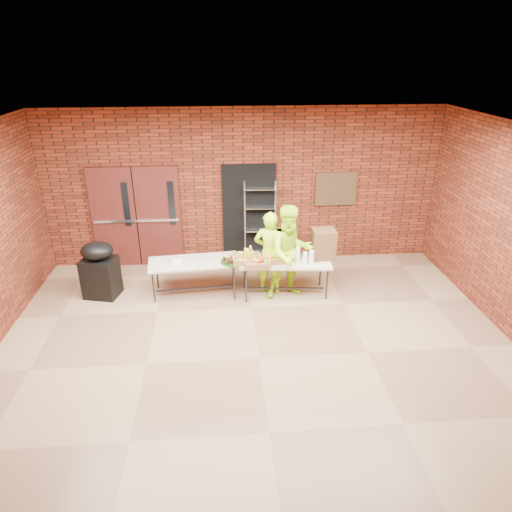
% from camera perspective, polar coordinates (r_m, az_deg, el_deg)
% --- Properties ---
extents(room, '(8.08, 7.08, 3.28)m').
position_cam_1_polar(room, '(6.11, 0.39, -0.64)').
color(room, brown).
rests_on(room, ground).
extents(double_doors, '(1.78, 0.12, 2.10)m').
position_cam_1_polar(double_doors, '(9.64, -14.67, 4.70)').
color(double_doors, '#471914').
rests_on(double_doors, room).
extents(dark_doorway, '(1.10, 0.06, 2.10)m').
position_cam_1_polar(dark_doorway, '(9.53, -0.88, 5.26)').
color(dark_doorway, black).
rests_on(dark_doorway, room).
extents(bronze_plaque, '(0.85, 0.04, 0.70)m').
position_cam_1_polar(bronze_plaque, '(9.65, 9.95, 8.26)').
color(bronze_plaque, '#422D1A').
rests_on(bronze_plaque, room).
extents(wire_rack, '(0.67, 0.26, 1.78)m').
position_cam_1_polar(wire_rack, '(9.47, 0.52, 4.10)').
color(wire_rack, '#B6B6BE').
rests_on(wire_rack, room).
extents(table_left, '(1.68, 0.82, 0.67)m').
position_cam_1_polar(table_left, '(8.39, -7.78, -1.00)').
color(table_left, tan).
rests_on(table_left, room).
extents(table_right, '(1.70, 0.83, 0.68)m').
position_cam_1_polar(table_right, '(8.33, 3.66, -0.94)').
color(table_right, tan).
rests_on(table_right, room).
extents(basket_bananas, '(0.50, 0.39, 0.15)m').
position_cam_1_polar(basket_bananas, '(8.21, -1.19, -0.33)').
color(basket_bananas, '#A57442').
rests_on(basket_bananas, table_right).
extents(basket_oranges, '(0.46, 0.36, 0.14)m').
position_cam_1_polar(basket_oranges, '(8.27, 2.48, -0.21)').
color(basket_oranges, '#A57442').
rests_on(basket_oranges, table_right).
extents(basket_apples, '(0.46, 0.36, 0.14)m').
position_cam_1_polar(basket_apples, '(8.08, 0.14, -0.80)').
color(basket_apples, '#A57442').
rests_on(basket_apples, table_right).
extents(muffin_tray, '(0.41, 0.41, 0.10)m').
position_cam_1_polar(muffin_tray, '(8.24, -3.04, -0.49)').
color(muffin_tray, '#144612').
rests_on(muffin_tray, table_left).
extents(napkin_box, '(0.17, 0.12, 0.06)m').
position_cam_1_polar(napkin_box, '(8.34, -9.80, -0.67)').
color(napkin_box, white).
rests_on(napkin_box, table_left).
extents(coffee_dispenser, '(0.42, 0.37, 0.55)m').
position_cam_1_polar(coffee_dispenser, '(8.39, 8.40, 1.52)').
color(coffee_dispenser, brown).
rests_on(coffee_dispenser, table_right).
extents(cup_stack_front, '(0.08, 0.08, 0.23)m').
position_cam_1_polar(cup_stack_front, '(8.15, 6.15, -0.30)').
color(cup_stack_front, white).
rests_on(cup_stack_front, table_right).
extents(cup_stack_mid, '(0.09, 0.09, 0.26)m').
position_cam_1_polar(cup_stack_mid, '(8.17, 6.95, -0.17)').
color(cup_stack_mid, white).
rests_on(cup_stack_mid, table_right).
extents(cup_stack_back, '(0.09, 0.09, 0.26)m').
position_cam_1_polar(cup_stack_back, '(8.30, 5.23, 0.35)').
color(cup_stack_back, white).
rests_on(cup_stack_back, table_right).
extents(covered_grill, '(0.68, 0.61, 1.06)m').
position_cam_1_polar(covered_grill, '(8.76, -18.94, -1.60)').
color(covered_grill, black).
rests_on(covered_grill, room).
extents(volunteer_woman, '(0.65, 0.50, 1.58)m').
position_cam_1_polar(volunteer_woman, '(8.32, 1.73, 0.38)').
color(volunteer_woman, '#B6F21A').
rests_on(volunteer_woman, room).
extents(volunteer_man, '(0.96, 0.81, 1.74)m').
position_cam_1_polar(volunteer_man, '(8.18, 4.31, 0.47)').
color(volunteer_man, '#B6F21A').
rests_on(volunteer_man, room).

